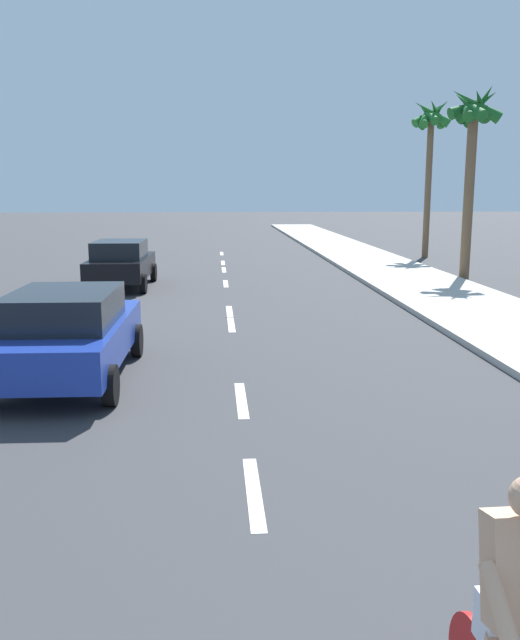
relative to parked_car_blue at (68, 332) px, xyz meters
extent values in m
plane|color=#38383A|center=(2.90, 7.21, -0.84)|extent=(160.00, 160.00, 0.00)
cube|color=#B2ADA3|center=(9.50, 9.21, -0.77)|extent=(3.60, 80.00, 0.14)
cube|color=white|center=(2.90, -4.58, -0.84)|extent=(0.16, 1.80, 0.01)
cube|color=white|center=(2.90, -1.34, -0.84)|extent=(0.16, 1.80, 0.01)
cube|color=white|center=(2.90, 4.59, -0.84)|extent=(0.16, 1.80, 0.01)
cube|color=white|center=(2.90, 6.31, -0.84)|extent=(0.16, 1.80, 0.01)
cube|color=white|center=(2.90, 11.79, -0.84)|extent=(0.16, 1.80, 0.01)
cube|color=white|center=(2.90, 15.90, -0.84)|extent=(0.16, 1.80, 0.01)
cube|color=white|center=(2.90, 18.52, -0.84)|extent=(0.16, 1.80, 0.01)
cube|color=white|center=(2.90, 22.99, -0.84)|extent=(0.16, 1.80, 0.01)
cube|color=tan|center=(4.07, -8.25, 0.44)|extent=(0.35, 0.32, 0.63)
cube|color=white|center=(4.06, -8.20, 0.11)|extent=(0.33, 0.23, 0.28)
cylinder|color=tan|center=(3.87, -8.52, 0.34)|extent=(0.10, 0.49, 0.41)
cube|color=#1E389E|center=(0.00, 0.06, -0.15)|extent=(1.97, 4.53, 0.64)
cube|color=black|center=(0.00, -0.16, 0.45)|extent=(1.70, 2.37, 0.56)
cylinder|color=black|center=(-0.92, 1.61, -0.52)|extent=(0.19, 0.64, 0.64)
cylinder|color=black|center=(0.97, 1.58, -0.52)|extent=(0.19, 0.64, 0.64)
cylinder|color=black|center=(0.92, -1.48, -0.52)|extent=(0.19, 0.64, 0.64)
cube|color=black|center=(-0.59, 11.21, -0.15)|extent=(1.90, 4.33, 0.64)
cube|color=black|center=(-0.60, 10.99, 0.45)|extent=(1.64, 2.27, 0.56)
cylinder|color=black|center=(-1.46, 12.68, -0.52)|extent=(0.19, 0.64, 0.64)
cylinder|color=black|center=(0.34, 12.64, -0.52)|extent=(0.19, 0.64, 0.64)
cylinder|color=black|center=(-1.53, 9.77, -0.52)|extent=(0.19, 0.64, 0.64)
cylinder|color=black|center=(0.27, 9.73, -0.52)|extent=(0.19, 0.64, 0.64)
cylinder|color=brown|center=(11.69, 12.56, 2.30)|extent=(0.36, 0.36, 6.28)
cone|color=#195B23|center=(11.94, 12.61, 5.29)|extent=(0.70, 1.73, 1.57)
cone|color=#195B23|center=(11.88, 12.73, 5.29)|extent=(1.33, 1.57, 1.33)
cone|color=#195B23|center=(11.66, 12.81, 5.29)|extent=(1.73, 0.70, 1.01)
cone|color=#195B23|center=(11.45, 12.63, 5.29)|extent=(0.75, 1.48, 1.36)
cone|color=#195B23|center=(11.47, 12.46, 5.29)|extent=(0.99, 1.72, 1.42)
cone|color=#195B23|center=(11.66, 12.31, 5.29)|extent=(1.89, 0.67, 1.35)
cone|color=#195B23|center=(11.87, 12.38, 5.29)|extent=(1.39, 1.53, 1.33)
cylinder|color=brown|center=(12.69, 20.34, 2.58)|extent=(0.30, 0.30, 6.85)
cone|color=#1E6B28|center=(12.93, 20.37, 5.86)|extent=(0.57, 1.49, 0.99)
cone|color=#1E6B28|center=(12.86, 20.52, 5.86)|extent=(1.40, 1.48, 1.55)
cone|color=#1E6B28|center=(12.62, 20.58, 5.86)|extent=(1.75, 0.90, 1.35)
cone|color=#1E6B28|center=(12.48, 20.47, 5.86)|extent=(1.18, 1.68, 1.59)
cone|color=#1E6B28|center=(12.46, 20.23, 5.86)|extent=(0.93, 1.48, 1.33)
cone|color=#1E6B28|center=(12.62, 20.10, 5.86)|extent=(1.84, 0.90, 1.43)
cone|color=#1E6B28|center=(12.86, 20.16, 5.86)|extent=(1.44, 1.50, 1.49)
camera|label=1|loc=(2.50, -11.31, 2.38)|focal=37.49mm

